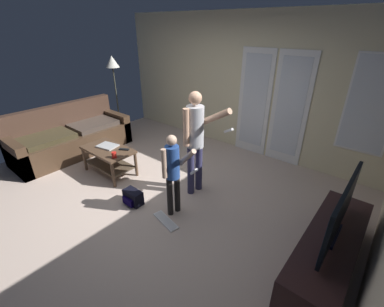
% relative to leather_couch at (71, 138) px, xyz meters
% --- Properties ---
extents(ground_plane, '(5.77, 4.80, 0.02)m').
position_rel_leather_couch_xyz_m(ground_plane, '(2.27, 0.04, -0.33)').
color(ground_plane, beige).
extents(wall_back_with_doors, '(5.77, 0.09, 2.63)m').
position_rel_leather_couch_xyz_m(wall_back_with_doors, '(2.39, 2.41, 0.96)').
color(wall_back_with_doors, beige).
rests_on(wall_back_with_doors, ground_plane).
extents(leather_couch, '(0.87, 2.21, 0.94)m').
position_rel_leather_couch_xyz_m(leather_couch, '(0.00, 0.00, 0.00)').
color(leather_couch, '#432F20').
rests_on(leather_couch, ground_plane).
extents(coffee_table, '(0.92, 0.53, 0.47)m').
position_rel_leather_couch_xyz_m(coffee_table, '(1.28, 0.00, 0.02)').
color(coffee_table, brown).
rests_on(coffee_table, ground_plane).
extents(tv_stand, '(0.49, 1.73, 0.42)m').
position_rel_leather_couch_xyz_m(tv_stand, '(4.74, 0.31, -0.10)').
color(tv_stand, '#2F1B1B').
rests_on(tv_stand, ground_plane).
extents(flat_screen_tv, '(0.08, 1.15, 0.63)m').
position_rel_leather_couch_xyz_m(flat_screen_tv, '(4.74, 0.31, 0.43)').
color(flat_screen_tv, black).
rests_on(flat_screen_tv, tv_stand).
extents(person_adult, '(0.67, 0.42, 1.56)m').
position_rel_leather_couch_xyz_m(person_adult, '(2.77, 0.52, 0.62)').
color(person_adult, '#343359').
rests_on(person_adult, ground_plane).
extents(person_child, '(0.45, 0.31, 1.16)m').
position_rel_leather_couch_xyz_m(person_child, '(2.88, -0.07, 0.38)').
color(person_child, '#262322').
rests_on(person_child, ground_plane).
extents(floor_lamp, '(0.30, 0.30, 1.74)m').
position_rel_leather_couch_xyz_m(floor_lamp, '(-0.29, 1.37, 1.17)').
color(floor_lamp, '#2B3127').
rests_on(floor_lamp, ground_plane).
extents(backpack, '(0.29, 0.20, 0.21)m').
position_rel_leather_couch_xyz_m(backpack, '(2.28, -0.31, -0.21)').
color(backpack, black).
rests_on(backpack, ground_plane).
extents(loose_keyboard, '(0.46, 0.22, 0.02)m').
position_rel_leather_couch_xyz_m(loose_keyboard, '(2.92, -0.28, -0.31)').
color(loose_keyboard, white).
rests_on(loose_keyboard, ground_plane).
extents(laptop_closed, '(0.37, 0.31, 0.02)m').
position_rel_leather_couch_xyz_m(laptop_closed, '(1.21, 0.05, 0.17)').
color(laptop_closed, '#BABBBD').
rests_on(laptop_closed, coffee_table).
extents(cup_near_edge, '(0.07, 0.07, 0.10)m').
position_rel_leather_couch_xyz_m(cup_near_edge, '(1.65, -0.12, 0.20)').
color(cup_near_edge, red).
rests_on(cup_near_edge, coffee_table).
extents(tv_remote_black, '(0.17, 0.13, 0.02)m').
position_rel_leather_couch_xyz_m(tv_remote_black, '(1.54, 0.15, 0.16)').
color(tv_remote_black, black).
rests_on(tv_remote_black, coffee_table).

